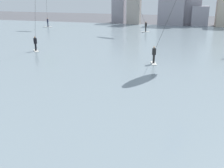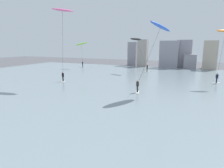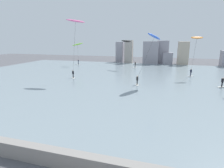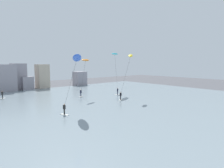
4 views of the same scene
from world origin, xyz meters
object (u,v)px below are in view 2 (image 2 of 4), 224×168
object	(u,v)px
kitesurfer_pink	(63,16)
kitesurfer_black	(137,42)
kitesurfer_lime	(82,46)
kitesurfer_orange	(224,38)
kitesurfer_blue	(159,31)

from	to	relation	value
kitesurfer_pink	kitesurfer_black	xyz separation A→B (m)	(5.87, 17.53, -3.52)
kitesurfer_black	kitesurfer_lime	xyz separation A→B (m)	(-15.37, 2.02, -0.90)
kitesurfer_lime	kitesurfer_orange	xyz separation A→B (m)	(31.14, -10.28, 1.20)
kitesurfer_pink	kitesurfer_black	bearing A→B (deg)	71.49
kitesurfer_lime	kitesurfer_blue	size ratio (longest dim) A/B	0.76
kitesurfer_pink	kitesurfer_blue	world-z (taller)	kitesurfer_pink
kitesurfer_blue	kitesurfer_orange	world-z (taller)	kitesurfer_blue
kitesurfer_black	kitesurfer_lime	bearing A→B (deg)	172.52
kitesurfer_lime	kitesurfer_orange	distance (m)	32.82
kitesurfer_lime	kitesurfer_blue	world-z (taller)	kitesurfer_blue
kitesurfer_black	kitesurfer_blue	size ratio (longest dim) A/B	0.86
kitesurfer_blue	kitesurfer_orange	xyz separation A→B (m)	(7.70, 9.34, -0.71)
kitesurfer_pink	kitesurfer_lime	bearing A→B (deg)	115.91
kitesurfer_pink	kitesurfer_blue	distance (m)	14.17
kitesurfer_pink	kitesurfer_orange	size ratio (longest dim) A/B	1.38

